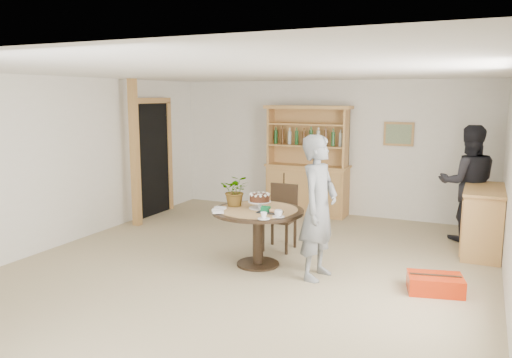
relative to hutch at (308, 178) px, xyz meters
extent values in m
plane|color=tan|center=(0.30, -3.24, -0.69)|extent=(7.00, 7.00, 0.00)
cube|color=white|center=(0.30, 0.26, 0.56)|extent=(6.00, 0.04, 2.50)
cube|color=white|center=(0.30, -6.74, 0.56)|extent=(6.00, 0.04, 2.50)
cube|color=white|center=(-2.70, -3.24, 0.56)|extent=(0.04, 7.00, 2.50)
cube|color=white|center=(0.30, -3.24, 1.81)|extent=(6.00, 7.00, 0.04)
cube|color=#B2824A|center=(1.60, 0.23, 0.86)|extent=(0.52, 0.03, 0.42)
cube|color=#59724C|center=(1.60, 0.21, 0.86)|extent=(0.44, 0.02, 0.34)
cube|color=black|center=(-2.64, -1.24, 0.36)|extent=(0.10, 0.90, 2.10)
cube|color=tan|center=(-2.62, -1.74, 0.36)|extent=(0.12, 0.10, 2.10)
cube|color=tan|center=(-2.62, -0.74, 0.36)|extent=(0.12, 0.10, 2.10)
cube|color=tan|center=(-2.62, -1.24, 1.44)|extent=(0.12, 1.10, 0.10)
cube|color=#B2824A|center=(-2.40, -2.04, 0.56)|extent=(0.12, 0.12, 2.50)
cube|color=tan|center=(0.00, 0.00, -0.24)|extent=(1.50, 0.50, 0.90)
cube|color=#B2824A|center=(0.00, 0.00, 0.23)|extent=(1.56, 0.54, 0.04)
cube|color=tan|center=(0.00, 0.10, 0.78)|extent=(1.50, 0.04, 1.06)
cube|color=tan|center=(-0.73, -0.05, 0.78)|extent=(0.04, 0.34, 1.06)
cube|color=tan|center=(0.73, -0.05, 0.78)|extent=(0.04, 0.34, 1.06)
cube|color=#B2824A|center=(0.00, -0.05, 0.61)|extent=(1.44, 0.32, 0.03)
cube|color=#B2824A|center=(0.00, -0.05, 1.01)|extent=(1.44, 0.32, 0.03)
cube|color=tan|center=(0.00, -0.05, 1.32)|extent=(1.62, 0.40, 0.06)
cylinder|color=#194C1E|center=(-0.56, -0.05, 0.77)|extent=(0.07, 0.07, 0.28)
cylinder|color=#4C2D14|center=(-0.40, -0.05, 0.77)|extent=(0.07, 0.07, 0.28)
cylinder|color=#B2BFB2|center=(-0.24, -0.05, 0.77)|extent=(0.07, 0.07, 0.28)
cylinder|color=#194C1E|center=(-0.08, -0.05, 0.77)|extent=(0.07, 0.07, 0.28)
cylinder|color=#4C2D14|center=(0.08, -0.05, 0.77)|extent=(0.07, 0.07, 0.28)
cylinder|color=#B2BFB2|center=(0.24, -0.05, 0.77)|extent=(0.07, 0.07, 0.28)
cylinder|color=#194C1E|center=(0.40, -0.05, 0.77)|extent=(0.07, 0.07, 0.28)
cylinder|color=#4C2D14|center=(0.56, -0.05, 0.77)|extent=(0.07, 0.07, 0.28)
cube|color=tan|center=(3.04, -1.24, -0.24)|extent=(0.50, 1.20, 0.90)
cube|color=#B2824A|center=(3.04, -1.24, 0.23)|extent=(0.54, 1.26, 0.04)
cylinder|color=black|center=(0.36, -3.06, 0.04)|extent=(1.20, 1.20, 0.04)
cylinder|color=black|center=(0.36, -3.06, -0.33)|extent=(0.14, 0.14, 0.70)
cylinder|color=black|center=(0.36, -3.06, -0.67)|extent=(0.56, 0.56, 0.03)
cylinder|color=tan|center=(0.36, -3.06, 0.07)|extent=(1.04, 1.04, 0.01)
cube|color=black|center=(0.36, -2.31, -0.24)|extent=(0.42, 0.42, 0.04)
cube|color=black|center=(0.36, -2.12, 0.01)|extent=(0.42, 0.04, 0.46)
cube|color=black|center=(0.36, -2.12, 0.23)|extent=(0.42, 0.05, 0.05)
cube|color=black|center=(0.18, -2.49, -0.47)|extent=(0.03, 0.03, 0.44)
cube|color=black|center=(0.54, -2.49, -0.47)|extent=(0.03, 0.03, 0.44)
cube|color=black|center=(0.18, -2.13, -0.47)|extent=(0.03, 0.04, 0.44)
cube|color=black|center=(0.54, -2.13, -0.47)|extent=(0.03, 0.04, 0.44)
cylinder|color=white|center=(0.36, -3.01, 0.08)|extent=(0.28, 0.28, 0.01)
cylinder|color=white|center=(0.36, -3.01, 0.12)|extent=(0.05, 0.05, 0.08)
cylinder|color=white|center=(0.36, -3.01, 0.16)|extent=(0.30, 0.30, 0.01)
cylinder|color=#4A2315|center=(0.36, -3.01, 0.21)|extent=(0.26, 0.26, 0.09)
cylinder|color=white|center=(0.36, -3.01, 0.26)|extent=(0.08, 0.08, 0.01)
sphere|color=white|center=(0.48, -3.01, 0.26)|extent=(0.04, 0.04, 0.04)
sphere|color=white|center=(0.46, -2.95, 0.26)|extent=(0.04, 0.04, 0.04)
sphere|color=white|center=(0.42, -2.90, 0.26)|extent=(0.04, 0.04, 0.04)
sphere|color=white|center=(0.36, -2.89, 0.26)|extent=(0.04, 0.04, 0.04)
sphere|color=white|center=(0.30, -2.90, 0.26)|extent=(0.04, 0.04, 0.04)
sphere|color=white|center=(0.25, -2.95, 0.26)|extent=(0.04, 0.04, 0.04)
sphere|color=white|center=(0.24, -3.01, 0.26)|extent=(0.04, 0.04, 0.04)
sphere|color=white|center=(0.25, -3.07, 0.26)|extent=(0.04, 0.04, 0.04)
sphere|color=white|center=(0.30, -3.11, 0.26)|extent=(0.04, 0.04, 0.04)
sphere|color=white|center=(0.36, -3.13, 0.26)|extent=(0.04, 0.04, 0.04)
sphere|color=white|center=(0.42, -3.11, 0.26)|extent=(0.04, 0.04, 0.04)
sphere|color=white|center=(0.46, -3.07, 0.26)|extent=(0.04, 0.04, 0.04)
imported|color=#3F7233|center=(0.01, -3.01, 0.28)|extent=(0.47, 0.44, 0.42)
cube|color=black|center=(0.58, -3.18, 0.08)|extent=(0.30, 0.20, 0.01)
cube|color=#0C6F37|center=(0.52, -3.18, 0.11)|extent=(0.10, 0.10, 0.06)
cube|color=#0C6F37|center=(0.52, -3.18, 0.15)|extent=(0.11, 0.02, 0.01)
cylinder|color=white|center=(0.76, -3.34, 0.08)|extent=(0.15, 0.15, 0.01)
imported|color=white|center=(0.76, -3.34, 0.12)|extent=(0.10, 0.10, 0.08)
cylinder|color=white|center=(0.64, -3.51, 0.08)|extent=(0.15, 0.15, 0.01)
imported|color=white|center=(0.64, -3.51, 0.12)|extent=(0.08, 0.08, 0.07)
cube|color=white|center=(-0.09, -3.26, 0.09)|extent=(0.14, 0.08, 0.03)
cube|color=white|center=(-0.06, -3.38, 0.09)|extent=(0.16, 0.11, 0.03)
cube|color=white|center=(0.00, -3.48, 0.09)|extent=(0.16, 0.14, 0.03)
imported|color=slate|center=(1.21, -3.16, 0.19)|extent=(0.50, 0.69, 1.76)
imported|color=black|center=(2.80, -0.64, 0.20)|extent=(1.00, 0.86, 1.79)
cube|color=red|center=(2.58, -3.07, -0.59)|extent=(0.68, 0.53, 0.20)
cube|color=black|center=(2.58, -3.07, -0.48)|extent=(0.55, 0.17, 0.01)
camera|label=1|loc=(2.97, -8.83, 1.53)|focal=35.00mm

